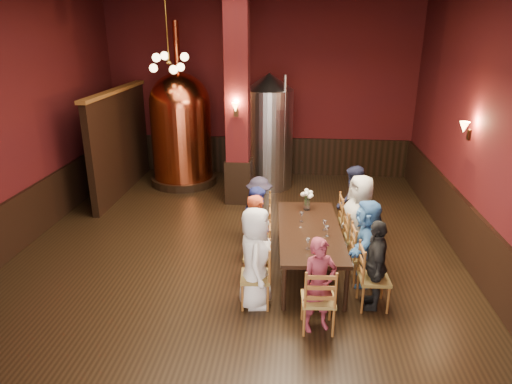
# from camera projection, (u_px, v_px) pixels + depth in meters

# --- Properties ---
(room) EXTENTS (10.00, 10.02, 4.50)m
(room) POSITION_uv_depth(u_px,v_px,m) (234.00, 133.00, 7.24)
(room) COLOR black
(room) RESTS_ON ground
(wainscot_right) EXTENTS (0.08, 9.90, 1.00)m
(wainscot_right) POSITION_uv_depth(u_px,v_px,m) (474.00, 242.00, 7.50)
(wainscot_right) COLOR black
(wainscot_right) RESTS_ON ground
(wainscot_back) EXTENTS (7.90, 0.08, 1.00)m
(wainscot_back) POSITION_uv_depth(u_px,v_px,m) (260.00, 155.00, 12.48)
(wainscot_back) COLOR black
(wainscot_back) RESTS_ON ground
(wainscot_left) EXTENTS (0.08, 9.90, 1.00)m
(wainscot_left) POSITION_uv_depth(u_px,v_px,m) (17.00, 224.00, 8.19)
(wainscot_left) COLOR black
(wainscot_left) RESTS_ON ground
(column) EXTENTS (0.58, 0.58, 4.50)m
(column) POSITION_uv_depth(u_px,v_px,m) (238.00, 104.00, 9.89)
(column) COLOR #460F0F
(column) RESTS_ON ground
(partition) EXTENTS (0.22, 3.50, 2.40)m
(partition) POSITION_uv_depth(u_px,v_px,m) (120.00, 144.00, 10.88)
(partition) COLOR black
(partition) RESTS_ON ground
(pendant_cluster) EXTENTS (0.90, 0.90, 1.70)m
(pendant_cluster) POSITION_uv_depth(u_px,v_px,m) (169.00, 63.00, 9.82)
(pendant_cluster) COLOR #A57226
(pendant_cluster) RESTS_ON room
(sconce_wall) EXTENTS (0.20, 0.20, 0.36)m
(sconce_wall) POSITION_uv_depth(u_px,v_px,m) (470.00, 130.00, 7.67)
(sconce_wall) COLOR black
(sconce_wall) RESTS_ON room
(sconce_column) EXTENTS (0.20, 0.20, 0.36)m
(sconce_column) POSITION_uv_depth(u_px,v_px,m) (236.00, 109.00, 9.62)
(sconce_column) COLOR black
(sconce_column) RESTS_ON column
(dining_table) EXTENTS (1.15, 2.46, 0.75)m
(dining_table) POSITION_uv_depth(u_px,v_px,m) (310.00, 233.00, 7.40)
(dining_table) COLOR black
(dining_table) RESTS_ON ground
(chair_0) EXTENTS (0.49, 0.49, 0.92)m
(chair_0) POSITION_uv_depth(u_px,v_px,m) (255.00, 276.00, 6.57)
(chair_0) COLOR brown
(chair_0) RESTS_ON ground
(person_0) EXTENTS (0.53, 0.77, 1.52)m
(person_0) POSITION_uv_depth(u_px,v_px,m) (255.00, 258.00, 6.47)
(person_0) COLOR white
(person_0) RESTS_ON ground
(chair_1) EXTENTS (0.49, 0.49, 0.92)m
(chair_1) POSITION_uv_depth(u_px,v_px,m) (257.00, 254.00, 7.20)
(chair_1) COLOR brown
(chair_1) RESTS_ON ground
(person_1) EXTENTS (0.53, 0.63, 1.46)m
(person_1) POSITION_uv_depth(u_px,v_px,m) (257.00, 239.00, 7.11)
(person_1) COLOR #AA3A1D
(person_1) RESTS_ON ground
(chair_2) EXTENTS (0.49, 0.49, 0.92)m
(chair_2) POSITION_uv_depth(u_px,v_px,m) (258.00, 236.00, 7.82)
(chair_2) COLOR brown
(chair_2) RESTS_ON ground
(person_2) EXTENTS (0.47, 0.72, 1.35)m
(person_2) POSITION_uv_depth(u_px,v_px,m) (258.00, 224.00, 7.74)
(person_2) COLOR navy
(person_2) RESTS_ON ground
(chair_3) EXTENTS (0.49, 0.49, 0.92)m
(chair_3) POSITION_uv_depth(u_px,v_px,m) (259.00, 220.00, 8.45)
(chair_3) COLOR brown
(chair_3) RESTS_ON ground
(person_3) EXTENTS (0.53, 0.86, 1.30)m
(person_3) POSITION_uv_depth(u_px,v_px,m) (259.00, 211.00, 8.38)
(person_3) COLOR black
(person_3) RESTS_ON ground
(chair_4) EXTENTS (0.49, 0.49, 0.92)m
(chair_4) POSITION_uv_depth(u_px,v_px,m) (374.00, 278.00, 6.52)
(chair_4) COLOR brown
(chair_4) RESTS_ON ground
(person_4) EXTENTS (0.40, 0.82, 1.36)m
(person_4) POSITION_uv_depth(u_px,v_px,m) (375.00, 264.00, 6.44)
(person_4) COLOR black
(person_4) RESTS_ON ground
(chair_5) EXTENTS (0.49, 0.49, 0.92)m
(chair_5) POSITION_uv_depth(u_px,v_px,m) (365.00, 256.00, 7.15)
(chair_5) COLOR brown
(chair_5) RESTS_ON ground
(person_5) EXTENTS (0.69, 1.36, 1.40)m
(person_5) POSITION_uv_depth(u_px,v_px,m) (366.00, 242.00, 7.07)
(person_5) COLOR #396EAD
(person_5) RESTS_ON ground
(chair_6) EXTENTS (0.49, 0.49, 0.92)m
(chair_6) POSITION_uv_depth(u_px,v_px,m) (358.00, 237.00, 7.77)
(chair_6) COLOR brown
(chair_6) RESTS_ON ground
(person_6) EXTENTS (0.75, 0.90, 1.57)m
(person_6) POSITION_uv_depth(u_px,v_px,m) (359.00, 220.00, 7.66)
(person_6) COLOR beige
(person_6) RESTS_ON ground
(chair_7) EXTENTS (0.49, 0.49, 0.92)m
(chair_7) POSITION_uv_depth(u_px,v_px,m) (351.00, 221.00, 8.40)
(chair_7) COLOR brown
(chair_7) RESTS_ON ground
(person_7) EXTENTS (0.45, 0.77, 1.51)m
(person_7) POSITION_uv_depth(u_px,v_px,m) (352.00, 206.00, 8.29)
(person_7) COLOR #181B31
(person_7) RESTS_ON ground
(chair_8) EXTENTS (0.49, 0.49, 0.92)m
(chair_8) POSITION_uv_depth(u_px,v_px,m) (318.00, 299.00, 6.03)
(chair_8) COLOR brown
(chair_8) RESTS_ON ground
(person_8) EXTENTS (0.57, 0.49, 1.33)m
(person_8) POSITION_uv_depth(u_px,v_px,m) (319.00, 285.00, 5.96)
(person_8) COLOR maroon
(person_8) RESTS_ON ground
(copper_kettle) EXTENTS (1.68, 1.68, 3.96)m
(copper_kettle) POSITION_uv_depth(u_px,v_px,m) (181.00, 128.00, 11.37)
(copper_kettle) COLOR black
(copper_kettle) RESTS_ON ground
(steel_vessel) EXTENTS (1.27, 1.27, 2.81)m
(steel_vessel) POSITION_uv_depth(u_px,v_px,m) (269.00, 132.00, 11.17)
(steel_vessel) COLOR #B2B2B7
(steel_vessel) RESTS_ON ground
(rose_vase) EXTENTS (0.23, 0.23, 0.38)m
(rose_vase) POSITION_uv_depth(u_px,v_px,m) (307.00, 196.00, 8.09)
(rose_vase) COLOR white
(rose_vase) RESTS_ON dining_table
(wine_glass_0) EXTENTS (0.07, 0.07, 0.17)m
(wine_glass_0) POSITION_uv_depth(u_px,v_px,m) (327.00, 231.00, 7.12)
(wine_glass_0) COLOR white
(wine_glass_0) RESTS_ON dining_table
(wine_glass_1) EXTENTS (0.07, 0.07, 0.17)m
(wine_glass_1) POSITION_uv_depth(u_px,v_px,m) (308.00, 244.00, 6.72)
(wine_glass_1) COLOR white
(wine_glass_1) RESTS_ON dining_table
(wine_glass_2) EXTENTS (0.07, 0.07, 0.17)m
(wine_glass_2) POSITION_uv_depth(u_px,v_px,m) (315.00, 249.00, 6.56)
(wine_glass_2) COLOR white
(wine_glass_2) RESTS_ON dining_table
(wine_glass_3) EXTENTS (0.07, 0.07, 0.17)m
(wine_glass_3) POSITION_uv_depth(u_px,v_px,m) (324.00, 225.00, 7.33)
(wine_glass_3) COLOR white
(wine_glass_3) RESTS_ON dining_table
(wine_glass_4) EXTENTS (0.07, 0.07, 0.17)m
(wine_glass_4) POSITION_uv_depth(u_px,v_px,m) (315.00, 249.00, 6.56)
(wine_glass_4) COLOR white
(wine_glass_4) RESTS_ON dining_table
(wine_glass_5) EXTENTS (0.07, 0.07, 0.17)m
(wine_glass_5) POSITION_uv_depth(u_px,v_px,m) (302.00, 217.00, 7.64)
(wine_glass_5) COLOR white
(wine_glass_5) RESTS_ON dining_table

